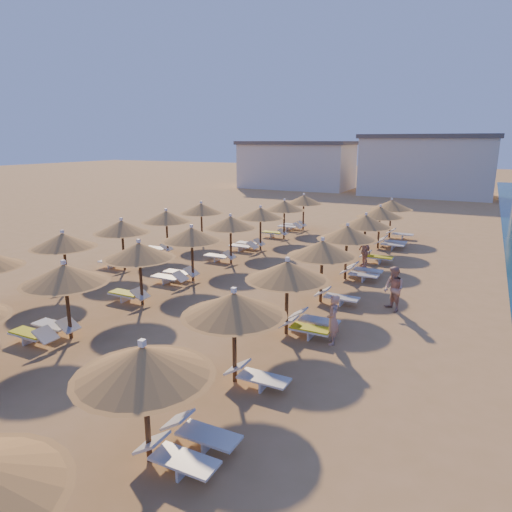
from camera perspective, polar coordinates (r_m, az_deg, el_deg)
The scene contains 9 objects.
ground at distance 18.05m, azimuth -3.85°, elevation -7.03°, with size 220.00×220.00×0.00m, color tan.
hotel_blocks at distance 60.44m, azimuth 21.80°, elevation 10.53°, with size 50.38×9.91×8.10m.
parasol_row_east at distance 17.05m, azimuth 6.32°, elevation -0.46°, with size 2.89×35.77×2.75m.
parasol_row_west at distance 20.12m, azimuth -11.01°, elevation 1.62°, with size 2.89×35.77×2.75m.
parasol_row_inland at distance 22.95m, azimuth -19.53°, elevation 2.61°, with size 2.89×21.16×2.75m.
loungers at distance 19.54m, azimuth -6.87°, elevation -4.36°, with size 13.89×33.49×0.66m.
beachgoer_a at distance 15.28m, azimuth 9.60°, elevation -7.85°, with size 0.61×0.40×1.68m, color tan.
beachgoer_b at distance 18.69m, azimuth 16.83°, elevation -3.97°, with size 0.87×0.68×1.79m, color tan.
beachgoer_c at distance 24.91m, azimuth 13.40°, elevation 0.55°, with size 0.96×0.40×1.63m, color tan.
Camera 1 is at (8.63, -14.45, 6.53)m, focal length 32.00 mm.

